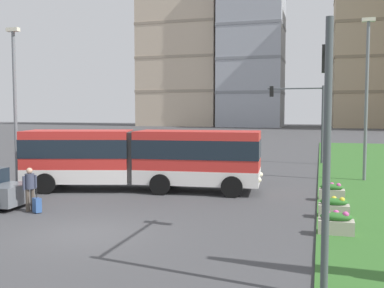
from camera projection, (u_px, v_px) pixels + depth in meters
The scene contains 14 objects.
ground_plane at pixel (85, 234), 14.42m from camera, with size 260.00×260.00×0.00m, color #424244.
articulated_bus at pixel (142, 158), 22.24m from camera, with size 12.05×4.63×3.00m.
pedestrian_crossing at pixel (30, 186), 17.63m from camera, with size 0.36×0.51×1.74m.
rolling_suitcase at pixel (37, 205), 17.37m from camera, with size 0.43×0.39×0.97m.
flower_planter_0 at pixel (336, 223), 14.15m from camera, with size 1.10×0.56×0.74m.
flower_planter_1 at pixel (334, 207), 16.49m from camera, with size 1.10×0.56×0.74m.
flower_planter_2 at pixel (332, 191), 19.70m from camera, with size 1.10×0.56×0.74m.
traffic_light_far_right at pixel (304, 110), 33.54m from camera, with size 4.16×0.28×5.88m.
traffic_light_near_right at pixel (327, 106), 10.62m from camera, with size 0.28×4.42×5.89m.
streetlight_left at pixel (15, 99), 23.83m from camera, with size 0.70×0.28×8.37m.
streetlight_median at pixel (367, 93), 24.86m from camera, with size 0.70×0.28×9.11m.
apartment_tower_west at pixel (182, 28), 122.99m from camera, with size 21.80×16.39×53.72m.
apartment_tower_westcentre at pixel (252, 45), 114.67m from camera, with size 16.17×14.41×41.79m.
apartment_tower_centre at pixel (364, 45), 111.10m from camera, with size 14.39×20.03×40.77m.
Camera 1 is at (7.25, -12.66, 3.96)m, focal length 41.72 mm.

